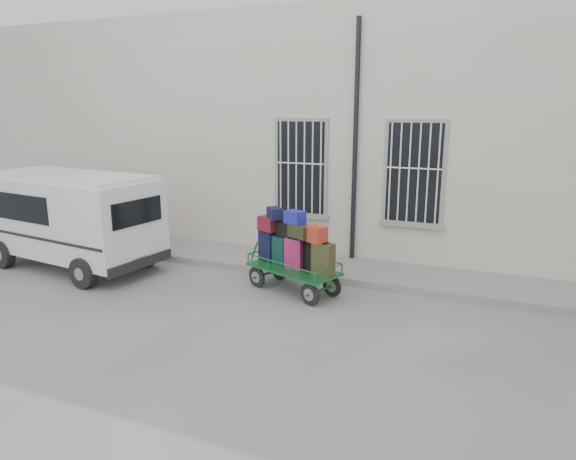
# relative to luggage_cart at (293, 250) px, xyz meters

# --- Properties ---
(ground) EXTENTS (80.00, 80.00, 0.00)m
(ground) POSITION_rel_luggage_cart_xyz_m (-0.36, -0.62, -0.87)
(ground) COLOR #63635E
(ground) RESTS_ON ground
(building) EXTENTS (24.00, 5.15, 6.00)m
(building) POSITION_rel_luggage_cart_xyz_m (-0.36, 4.87, 2.13)
(building) COLOR beige
(building) RESTS_ON ground
(sidewalk) EXTENTS (24.00, 1.70, 0.15)m
(sidewalk) POSITION_rel_luggage_cart_xyz_m (-0.36, 1.58, -0.80)
(sidewalk) COLOR slate
(sidewalk) RESTS_ON ground
(luggage_cart) EXTENTS (2.28, 1.51, 1.69)m
(luggage_cart) POSITION_rel_luggage_cart_xyz_m (0.00, 0.00, 0.00)
(luggage_cart) COLOR black
(luggage_cart) RESTS_ON ground
(van) EXTENTS (4.57, 2.43, 2.20)m
(van) POSITION_rel_luggage_cart_xyz_m (-5.37, -0.46, 0.39)
(van) COLOR white
(van) RESTS_ON ground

